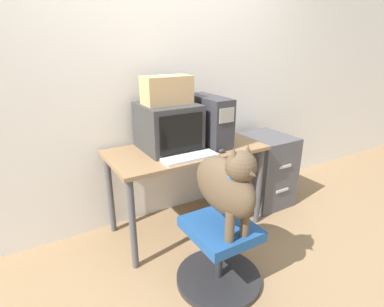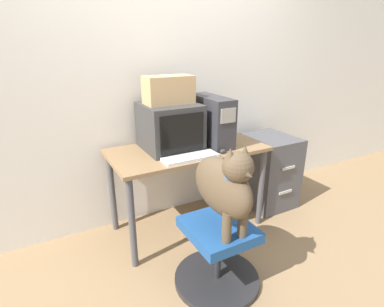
{
  "view_description": "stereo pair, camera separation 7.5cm",
  "coord_description": "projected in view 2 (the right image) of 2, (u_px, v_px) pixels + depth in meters",
  "views": [
    {
      "loc": [
        -1.16,
        -1.72,
        1.56
      ],
      "look_at": [
        -0.13,
        0.0,
        0.83
      ],
      "focal_mm": 28.0,
      "sensor_mm": 36.0,
      "label": 1
    },
    {
      "loc": [
        -1.09,
        -1.75,
        1.56
      ],
      "look_at": [
        -0.13,
        0.0,
        0.83
      ],
      "focal_mm": 28.0,
      "sensor_mm": 36.0,
      "label": 2
    }
  ],
  "objects": [
    {
      "name": "cardboard_box",
      "position": [
        169.0,
        90.0,
        2.32
      ],
      "size": [
        0.37,
        0.2,
        0.22
      ],
      "color": "tan",
      "rests_on": "crt_monitor"
    },
    {
      "name": "dog",
      "position": [
        224.0,
        185.0,
        1.8
      ],
      "size": [
        0.21,
        0.54,
        0.58
      ],
      "color": "brown",
      "rests_on": "office_chair"
    },
    {
      "name": "keyboard",
      "position": [
        190.0,
        157.0,
        2.24
      ],
      "size": [
        0.43,
        0.14,
        0.03
      ],
      "color": "silver",
      "rests_on": "desk"
    },
    {
      "name": "ground_plane",
      "position": [
        206.0,
        245.0,
        2.47
      ],
      "size": [
        12.0,
        12.0,
        0.0
      ],
      "primitive_type": "plane",
      "color": "#937551"
    },
    {
      "name": "desk",
      "position": [
        188.0,
        159.0,
        2.51
      ],
      "size": [
        1.28,
        0.64,
        0.75
      ],
      "color": "olive",
      "rests_on": "ground_plane"
    },
    {
      "name": "filing_cabinet",
      "position": [
        268.0,
        171.0,
        3.03
      ],
      "size": [
        0.45,
        0.52,
        0.71
      ],
      "color": "#4C4C51",
      "rests_on": "ground_plane"
    },
    {
      "name": "computer_mouse",
      "position": [
        223.0,
        151.0,
        2.35
      ],
      "size": [
        0.06,
        0.04,
        0.04
      ],
      "color": "#333333",
      "rests_on": "desk"
    },
    {
      "name": "crt_monitor",
      "position": [
        170.0,
        126.0,
        2.42
      ],
      "size": [
        0.43,
        0.46,
        0.37
      ],
      "color": "#383838",
      "rests_on": "desk"
    },
    {
      "name": "wall_back",
      "position": [
        167.0,
        76.0,
        2.61
      ],
      "size": [
        8.0,
        0.05,
        2.6
      ],
      "color": "white",
      "rests_on": "ground_plane"
    },
    {
      "name": "office_chair",
      "position": [
        217.0,
        256.0,
        2.02
      ],
      "size": [
        0.59,
        0.59,
        0.46
      ],
      "color": "#262628",
      "rests_on": "ground_plane"
    },
    {
      "name": "pc_tower",
      "position": [
        211.0,
        120.0,
        2.53
      ],
      "size": [
        0.18,
        0.51,
        0.41
      ],
      "color": "#333338",
      "rests_on": "desk"
    }
  ]
}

